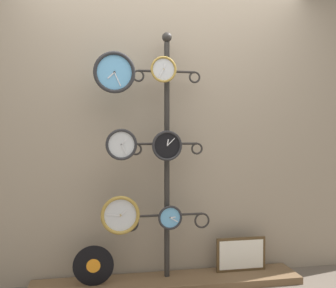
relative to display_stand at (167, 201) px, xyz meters
name	(u,v)px	position (x,y,z in m)	size (l,w,h in m)	color
shop_wall	(163,115)	(0.00, 0.16, 0.71)	(4.40, 0.04, 2.80)	gray
low_shelf	(168,282)	(0.00, -0.06, -0.66)	(2.20, 0.36, 0.06)	brown
display_stand	(167,201)	(0.00, 0.00, 0.00)	(0.73, 0.44, 2.07)	#282623
clock_top_left	(114,72)	(-0.43, -0.10, 1.03)	(0.32, 0.04, 0.32)	#60A8DB
clock_top_center	(163,69)	(-0.05, -0.10, 1.07)	(0.21, 0.04, 0.21)	silver
clock_middle_left	(121,145)	(-0.38, -0.10, 0.47)	(0.25, 0.04, 0.25)	silver
clock_middle_center	(167,146)	(-0.02, -0.09, 0.46)	(0.24, 0.04, 0.24)	black
clock_bottom_left	(120,215)	(-0.39, -0.08, -0.08)	(0.31, 0.04, 0.31)	silver
clock_bottom_center	(170,218)	(0.01, -0.08, -0.12)	(0.20, 0.04, 0.20)	#60A8DB
vinyl_record	(93,266)	(-0.60, -0.09, -0.47)	(0.32, 0.01, 0.32)	black
picture_frame	(241,254)	(0.65, 0.00, -0.48)	(0.44, 0.02, 0.29)	#4C381E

